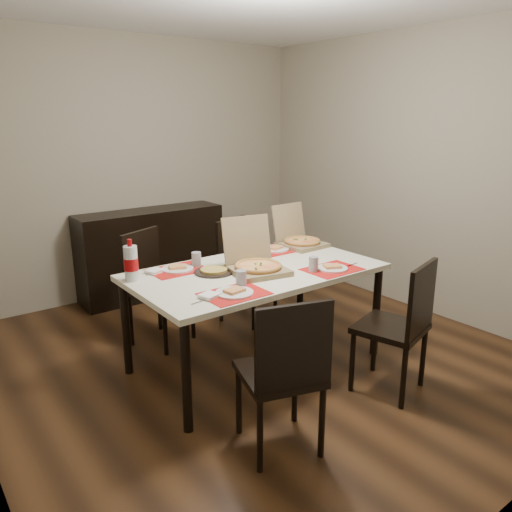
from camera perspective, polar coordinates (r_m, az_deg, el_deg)
name	(u,v)px	position (r m, az deg, el deg)	size (l,w,h in m)	color
ground	(254,356)	(4.02, -0.21, -11.39)	(3.80, 4.00, 0.02)	#432814
room_walls	(220,128)	(3.94, -4.14, 14.38)	(3.84, 4.02, 2.62)	gray
sideboard	(152,253)	(5.30, -11.82, 0.37)	(1.50, 0.40, 0.90)	black
dining_table	(256,278)	(3.64, 0.00, -2.52)	(1.80, 1.00, 0.75)	#EAE5C5
chair_near_left	(285,370)	(2.75, 3.29, -12.85)	(0.53, 0.53, 0.93)	black
chair_near_right	(402,322)	(3.46, 16.31, -7.26)	(0.52, 0.52, 0.93)	black
chair_far_left	(153,282)	(4.18, -11.64, -2.93)	(0.55, 0.55, 0.93)	black
chair_far_right	(242,265)	(4.55, -1.65, -1.02)	(0.54, 0.54, 0.93)	black
setting_near_left	(233,289)	(3.15, -2.59, -3.82)	(0.51, 0.30, 0.11)	red
setting_near_right	(327,267)	(3.63, 8.10, -1.27)	(0.47, 0.30, 0.11)	red
setting_far_left	(180,267)	(3.65, -8.67, -1.21)	(0.44, 0.30, 0.11)	red
setting_far_right	(272,249)	(4.08, 1.80, 0.79)	(0.50, 0.30, 0.11)	red
napkin_loose	(276,268)	(3.62, 2.33, -1.40)	(0.12, 0.11, 0.02)	white
pizza_box_center	(256,264)	(3.55, 0.01, -0.90)	(0.44, 0.47, 0.37)	olive
pizza_box_right	(299,240)	(4.27, 4.99, 1.89)	(0.36, 0.39, 0.34)	olive
faina_plate	(214,271)	(3.55, -4.83, -1.73)	(0.28, 0.28, 0.03)	black
dip_bowl	(255,257)	(3.90, -0.06, -0.06)	(0.11, 0.11, 0.03)	white
soda_bottle	(131,263)	(3.44, -14.10, -0.82)	(0.10, 0.10, 0.29)	silver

